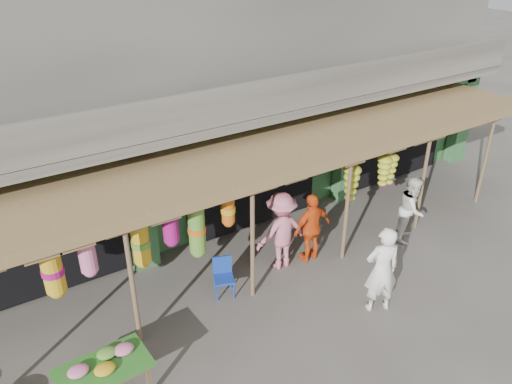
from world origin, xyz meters
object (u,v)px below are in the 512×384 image
person_right (412,209)px  flower_table (104,368)px  blue_chair (223,274)px  person_front (382,270)px  person_shopper (281,231)px  person_vendor (312,228)px

person_right → flower_table: bearing=153.3°
blue_chair → person_front: 3.23m
person_right → person_shopper: bearing=134.9°
flower_table → person_shopper: (4.50, 1.49, 0.22)m
person_front → person_vendor: size_ratio=1.12×
person_vendor → person_right: bearing=164.5°
blue_chair → person_front: (2.38, -2.13, 0.48)m
blue_chair → person_shopper: 1.63m
person_front → flower_table: bearing=12.4°
person_front → person_right: person_front is taller
person_front → person_right: (2.52, 1.47, -0.12)m
person_shopper → person_vendor: bearing=169.2°
blue_chair → person_shopper: size_ratio=0.46×
flower_table → person_vendor: 5.40m
person_front → person_vendor: person_front is taller
person_right → person_shopper: size_ratio=0.90×
flower_table → person_vendor: bearing=11.3°
flower_table → person_right: size_ratio=0.89×
blue_chair → person_right: (4.90, -0.65, 0.36)m
blue_chair → person_right: person_right is taller
person_vendor → person_shopper: 0.76m
flower_table → blue_chair: flower_table is taller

